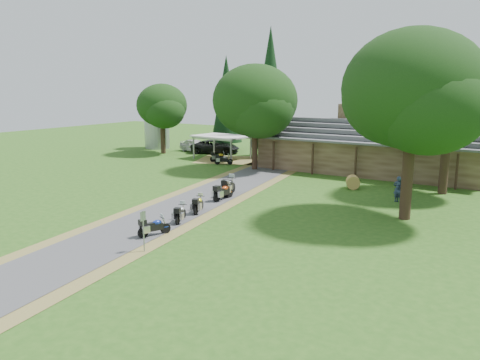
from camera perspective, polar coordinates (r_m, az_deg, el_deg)
The scene contains 24 objects.
ground at distance 28.06m, azimuth -11.30°, elevation -5.15°, with size 120.00×120.00×0.00m, color #295618.
driveway at distance 31.27m, azimuth -6.95°, elevation -3.31°, with size 46.00×46.00×0.00m, color #474749.
lodge at distance 45.57m, azimuth 15.77°, elevation 4.09°, with size 21.40×9.40×4.90m, color brown, non-canonical shape.
silo at distance 61.51m, azimuth -10.12°, elevation 6.83°, with size 3.17×3.17×6.44m, color gray.
carport at distance 51.58m, azimuth -2.21°, elevation 4.01°, with size 5.97×3.98×2.59m, color white, non-canonical shape.
car_white_sedan at distance 57.51m, azimuth -5.48°, elevation 4.41°, with size 5.88×2.48×1.96m, color silver.
car_dark_suv at distance 55.98m, azimuth -3.05°, elevation 4.48°, with size 6.25×2.66×2.39m, color black.
motorcycle_row_a at distance 25.47m, azimuth -10.42°, elevation -5.49°, with size 1.66×0.54×1.13m, color #183099, non-canonical shape.
motorcycle_row_b at distance 27.84m, azimuth -7.26°, elevation -3.93°, with size 1.67×0.54×1.14m, color #B3B7BC, non-canonical shape.
motorcycle_row_c at distance 29.76m, azimuth -5.08°, elevation -2.85°, with size 1.72×0.56×1.17m, color yellow, non-canonical shape.
motorcycle_row_d at distance 32.88m, azimuth -2.06°, elevation -1.35°, with size 1.88×0.61×1.28m, color #CA4716, non-canonical shape.
motorcycle_row_e at distance 34.28m, azimuth -1.35°, elevation -0.67°, with size 2.14×0.70×1.46m, color black, non-canonical shape.
motorcycle_carport_a at distance 49.63m, azimuth -2.58°, elevation 2.88°, with size 1.69×0.55×1.15m, color gold, non-canonical shape.
motorcycle_carport_b at distance 47.89m, azimuth -2.01°, elevation 2.57°, with size 1.65×0.54×1.13m, color slate, non-canonical shape.
person_a at distance 34.05m, azimuth 18.74°, elevation -0.79°, with size 0.60×0.43×2.12m, color navy.
person_b at distance 34.12m, azimuth 18.90°, elevation -0.99°, with size 0.53×0.39×1.88m, color navy.
hay_bale at distance 37.54m, azimuth 13.60°, elevation -0.26°, with size 1.05×1.05×0.96m, color #A8803D.
sign_post at distance 23.04m, azimuth -11.67°, elevation -6.17°, with size 0.37×0.06×2.04m, color gray, non-canonical shape.
oak_lodge_left at distance 44.56m, azimuth 1.83°, elevation 8.02°, with size 8.02×8.02×10.58m, color black, non-canonical shape.
oak_lodge_right at distance 37.29m, azimuth 24.14°, elevation 7.67°, with size 6.94×6.94×12.22m, color black, non-canonical shape.
oak_driveway at distance 29.09m, azimuth 20.20°, elevation 7.42°, with size 8.20×8.20×12.44m, color black, non-canonical shape.
oak_silo at distance 56.33m, azimuth -9.46°, elevation 7.86°, with size 5.91×5.91×9.19m, color black, non-canonical shape.
cedar_near at distance 52.86m, azimuth 3.68°, elevation 10.58°, with size 4.27×4.27×14.37m, color black.
cedar_far at distance 58.79m, azimuth -1.67°, elevation 9.34°, with size 3.88×3.88×11.64m, color black.
Camera 1 is at (18.65, -19.44, 7.86)m, focal length 35.00 mm.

